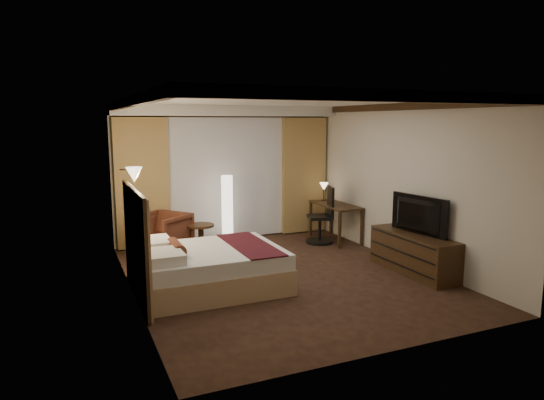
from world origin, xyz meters
name	(u,v)px	position (x,y,z in m)	size (l,w,h in m)	color
floor	(282,276)	(0.00, 0.00, 0.00)	(4.50, 5.50, 0.01)	black
ceiling	(283,101)	(0.00, 0.00, 2.70)	(4.50, 5.50, 0.01)	white
back_wall	(226,173)	(0.00, 2.75, 1.35)	(4.50, 0.02, 2.70)	beige
left_wall	(130,200)	(-2.25, 0.00, 1.35)	(0.02, 5.50, 2.70)	beige
right_wall	(402,183)	(2.25, 0.00, 1.35)	(0.02, 5.50, 2.70)	beige
crown_molding	(283,105)	(0.00, 0.00, 2.64)	(4.50, 5.50, 0.12)	black
soffit	(229,111)	(0.00, 2.50, 2.60)	(4.50, 0.50, 0.20)	white
curtain_sheer	(228,179)	(0.00, 2.67, 1.25)	(2.48, 0.04, 2.45)	silver
curtain_left_drape	(142,183)	(-1.70, 2.61, 1.25)	(1.00, 0.14, 2.45)	tan
curtain_right_drape	(304,175)	(1.70, 2.61, 1.25)	(1.00, 0.14, 2.45)	tan
wall_sconce	(134,175)	(-2.09, 0.70, 1.62)	(0.24, 0.24, 0.24)	white
bed	(211,268)	(-1.18, -0.09, 0.30)	(2.02, 1.58, 0.59)	white
headboard	(137,245)	(-2.20, -0.09, 0.75)	(0.12, 1.88, 1.50)	tan
armchair	(162,232)	(-1.47, 2.00, 0.42)	(0.82, 0.77, 0.85)	#4C2417
side_table	(201,239)	(-0.80, 1.84, 0.27)	(0.49, 0.49, 0.53)	black
floor_lamp	(227,210)	(-0.18, 2.16, 0.69)	(0.29, 0.29, 1.39)	white
desk	(335,222)	(1.95, 1.68, 0.38)	(0.55, 1.27, 0.75)	black
desk_lamp	(324,193)	(1.95, 2.17, 0.92)	(0.18, 0.18, 0.34)	#FFD899
office_chair	(320,215)	(1.57, 1.63, 0.57)	(0.55, 0.55, 1.13)	black
dresser	(414,253)	(2.00, -0.67, 0.32)	(0.50, 1.64, 0.64)	black
television	(414,214)	(1.97, -0.67, 0.96)	(1.12, 0.65, 0.15)	black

